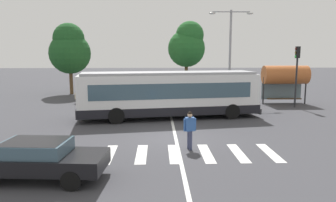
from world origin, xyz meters
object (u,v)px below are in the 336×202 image
object	(u,v)px
parked_car_champagne	(92,92)
bus_stop_shelter	(285,76)
parked_car_red	(121,91)
background_tree_right	(187,45)
background_tree_left	(70,49)
pedestrian_crossing_street	(190,128)
twin_arm_street_lamp	(230,45)
city_transit_bus	(169,94)
parked_car_silver	(151,92)
parked_car_black	(181,92)
parked_car_teal	(211,91)
traffic_light_far_corner	(297,67)
foreground_sedan	(38,158)

from	to	relation	value
parked_car_champagne	bus_stop_shelter	bearing A→B (deg)	-9.93
parked_car_red	background_tree_right	bearing A→B (deg)	40.82
background_tree_left	background_tree_right	xyz separation A→B (m)	(12.40, 1.41, 0.49)
pedestrian_crossing_street	twin_arm_street_lamp	distance (m)	16.01
city_transit_bus	bus_stop_shelter	distance (m)	11.47
parked_car_red	parked_car_silver	world-z (taller)	same
parked_car_black	parked_car_teal	xyz separation A→B (m)	(2.84, 0.42, 0.00)
parked_car_champagne	parked_car_red	distance (m)	2.68
pedestrian_crossing_street	traffic_light_far_corner	world-z (taller)	traffic_light_far_corner
background_tree_left	parked_car_silver	bearing A→B (deg)	-30.14
parked_car_teal	background_tree_right	world-z (taller)	background_tree_right
foreground_sedan	parked_car_black	world-z (taller)	same
city_transit_bus	background_tree_right	distance (m)	15.03
parked_car_red	city_transit_bus	bearing A→B (deg)	-64.30
parked_car_black	parked_car_teal	distance (m)	2.87
parked_car_black	parked_car_red	bearing A→B (deg)	174.45
parked_car_silver	background_tree_right	xyz separation A→B (m)	(3.85, 6.37, 4.44)
parked_car_champagne	parked_car_red	xyz separation A→B (m)	(2.68, 0.06, 0.00)
parked_car_black	bus_stop_shelter	bearing A→B (deg)	-15.95
city_transit_bus	parked_car_champagne	world-z (taller)	city_transit_bus
foreground_sedan	parked_car_champagne	distance (m)	18.99
parked_car_teal	twin_arm_street_lamp	size ratio (longest dim) A/B	0.57
parked_car_silver	parked_car_red	bearing A→B (deg)	167.72
parked_car_silver	background_tree_right	size ratio (longest dim) A/B	0.59
foreground_sedan	parked_car_black	size ratio (longest dim) A/B	1.02
foreground_sedan	parked_car_black	bearing A→B (deg)	71.44
traffic_light_far_corner	background_tree_right	bearing A→B (deg)	125.99
traffic_light_far_corner	pedestrian_crossing_street	bearing A→B (deg)	-130.98
parked_car_silver	background_tree_left	bearing A→B (deg)	149.86
foreground_sedan	bus_stop_shelter	size ratio (longest dim) A/B	1.24
foreground_sedan	parked_car_silver	bearing A→B (deg)	79.18
city_transit_bus	parked_car_teal	bearing A→B (deg)	63.75
pedestrian_crossing_street	parked_car_silver	size ratio (longest dim) A/B	0.38
parked_car_champagne	twin_arm_street_lamp	distance (m)	13.24
pedestrian_crossing_street	background_tree_right	distance (m)	21.93
parked_car_red	parked_car_black	size ratio (longest dim) A/B	1.00
twin_arm_street_lamp	background_tree_right	bearing A→B (deg)	115.05
parked_car_black	bus_stop_shelter	size ratio (longest dim) A/B	1.22
pedestrian_crossing_street	parked_car_teal	bearing A→B (deg)	77.21
bus_stop_shelter	twin_arm_street_lamp	bearing A→B (deg)	155.18
traffic_light_far_corner	background_tree_left	xyz separation A→B (m)	(-20.03, 9.09, 1.49)
pedestrian_crossing_street	city_transit_bus	bearing A→B (deg)	95.28
parked_car_teal	background_tree_left	distance (m)	15.27
traffic_light_far_corner	twin_arm_street_lamp	distance (m)	6.07
parked_car_red	parked_car_black	xyz separation A→B (m)	(5.49, -0.53, 0.00)
city_transit_bus	pedestrian_crossing_street	bearing A→B (deg)	-84.72
parked_car_red	parked_car_black	distance (m)	5.52
parked_car_red	parked_car_teal	world-z (taller)	same
foreground_sedan	traffic_light_far_corner	distance (m)	20.79
foreground_sedan	parked_car_red	bearing A→B (deg)	87.92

